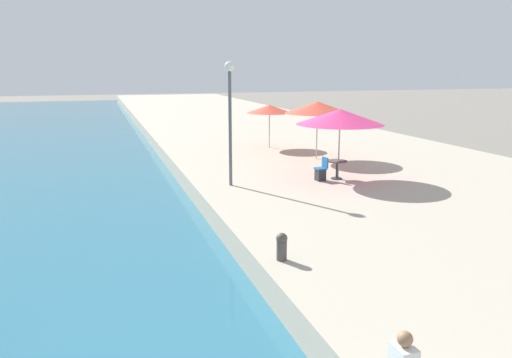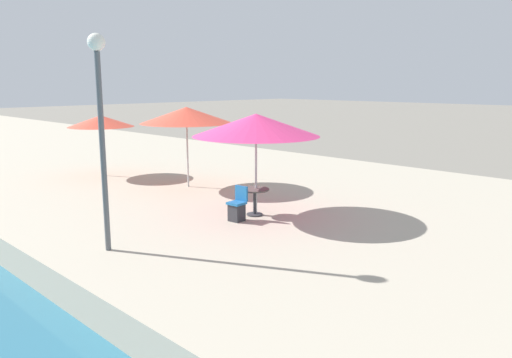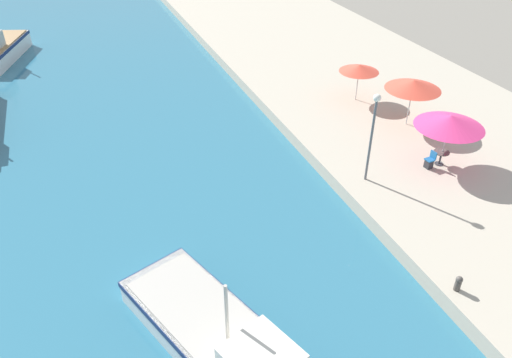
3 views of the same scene
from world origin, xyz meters
TOP-DOWN VIEW (x-y plane):
  - quay_promenade at (8.00, 37.00)m, footprint 16.00×90.00m
  - cafe_umbrella_pink at (5.72, 16.59)m, footprint 3.43×3.43m
  - cafe_umbrella_white at (6.74, 20.92)m, footprint 3.17×3.17m
  - cafe_umbrella_striped at (5.73, 24.95)m, footprint 2.50×2.50m
  - cafe_table at (5.65, 16.58)m, footprint 0.80×0.80m
  - cafe_chair_left at (4.93, 16.51)m, footprint 0.47×0.44m
  - mooring_bollard at (0.55, 9.21)m, footprint 0.26×0.26m
  - lamppost at (1.36, 16.81)m, footprint 0.36×0.36m

SIDE VIEW (x-z plane):
  - quay_promenade at x=8.00m, z-range 0.00..0.76m
  - cafe_chair_left at x=4.93m, z-range 0.63..1.54m
  - mooring_bollard at x=0.55m, z-range 0.78..1.44m
  - cafe_table at x=5.65m, z-range 0.93..1.67m
  - cafe_umbrella_striped at x=5.73m, z-range 1.71..4.06m
  - cafe_umbrella_pink at x=5.72m, z-range 1.85..4.62m
  - cafe_umbrella_white at x=6.74m, z-range 1.87..4.63m
  - lamppost at x=1.36m, z-range 1.58..6.14m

